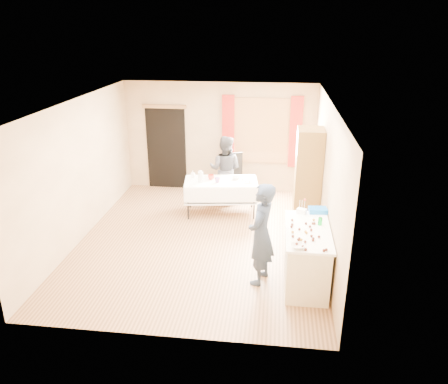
# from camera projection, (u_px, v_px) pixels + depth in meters

# --- Properties ---
(floor) EXTENTS (4.50, 5.50, 0.02)m
(floor) POSITION_uv_depth(u_px,v_px,m) (201.00, 240.00, 8.30)
(floor) COLOR #9E7047
(floor) RESTS_ON ground
(ceiling) EXTENTS (4.50, 5.50, 0.02)m
(ceiling) POSITION_uv_depth(u_px,v_px,m) (198.00, 102.00, 7.35)
(ceiling) COLOR white
(ceiling) RESTS_ON floor
(wall_back) EXTENTS (4.50, 0.02, 2.60)m
(wall_back) POSITION_uv_depth(u_px,v_px,m) (219.00, 138.00, 10.38)
(wall_back) COLOR tan
(wall_back) RESTS_ON floor
(wall_front) EXTENTS (4.50, 0.02, 2.60)m
(wall_front) POSITION_uv_depth(u_px,v_px,m) (159.00, 250.00, 5.28)
(wall_front) COLOR tan
(wall_front) RESTS_ON floor
(wall_left) EXTENTS (0.02, 5.50, 2.60)m
(wall_left) POSITION_uv_depth(u_px,v_px,m) (79.00, 171.00, 8.08)
(wall_left) COLOR tan
(wall_left) RESTS_ON floor
(wall_right) EXTENTS (0.02, 5.50, 2.60)m
(wall_right) POSITION_uv_depth(u_px,v_px,m) (327.00, 181.00, 7.57)
(wall_right) COLOR tan
(wall_right) RESTS_ON floor
(window_frame) EXTENTS (1.32, 0.06, 1.52)m
(window_frame) POSITION_uv_depth(u_px,v_px,m) (262.00, 131.00, 10.15)
(window_frame) COLOR olive
(window_frame) RESTS_ON wall_back
(window_pane) EXTENTS (1.20, 0.02, 1.40)m
(window_pane) POSITION_uv_depth(u_px,v_px,m) (262.00, 131.00, 10.14)
(window_pane) COLOR white
(window_pane) RESTS_ON wall_back
(curtain_left) EXTENTS (0.28, 0.06, 1.65)m
(curtain_left) POSITION_uv_depth(u_px,v_px,m) (228.00, 130.00, 10.20)
(curtain_left) COLOR maroon
(curtain_left) RESTS_ON wall_back
(curtain_right) EXTENTS (0.28, 0.06, 1.65)m
(curtain_right) POSITION_uv_depth(u_px,v_px,m) (296.00, 132.00, 10.02)
(curtain_right) COLOR maroon
(curtain_right) RESTS_ON wall_back
(doorway) EXTENTS (0.95, 0.04, 2.00)m
(doorway) POSITION_uv_depth(u_px,v_px,m) (166.00, 148.00, 10.61)
(doorway) COLOR black
(doorway) RESTS_ON floor
(door_lintel) EXTENTS (1.05, 0.06, 0.08)m
(door_lintel) POSITION_uv_depth(u_px,v_px,m) (164.00, 107.00, 10.21)
(door_lintel) COLOR olive
(door_lintel) RESTS_ON wall_back
(cabinet) EXTENTS (0.50, 0.60, 2.01)m
(cabinet) POSITION_uv_depth(u_px,v_px,m) (308.00, 180.00, 8.49)
(cabinet) COLOR brown
(cabinet) RESTS_ON floor
(counter) EXTENTS (0.69, 1.44, 0.91)m
(counter) POSITION_uv_depth(u_px,v_px,m) (306.00, 256.00, 6.83)
(counter) COLOR beige
(counter) RESTS_ON floor
(party_table) EXTENTS (1.62, 0.99, 0.75)m
(party_table) POSITION_uv_depth(u_px,v_px,m) (221.00, 194.00, 9.31)
(party_table) COLOR black
(party_table) RESTS_ON floor
(chair) EXTENTS (0.55, 0.55, 1.04)m
(chair) POSITION_uv_depth(u_px,v_px,m) (235.00, 185.00, 10.20)
(chair) COLOR black
(chair) RESTS_ON floor
(girl) EXTENTS (0.82, 0.72, 1.65)m
(girl) POSITION_uv_depth(u_px,v_px,m) (261.00, 234.00, 6.70)
(girl) COLOR #1E2940
(girl) RESTS_ON floor
(woman) EXTENTS (0.94, 0.82, 1.54)m
(woman) POSITION_uv_depth(u_px,v_px,m) (225.00, 169.00, 9.82)
(woman) COLOR black
(woman) RESTS_ON floor
(soda_can) EXTENTS (0.07, 0.07, 0.12)m
(soda_can) POSITION_uv_depth(u_px,v_px,m) (320.00, 221.00, 6.80)
(soda_can) COLOR #099826
(soda_can) RESTS_ON counter
(mixing_bowl) EXTENTS (0.28, 0.28, 0.05)m
(mixing_bowl) POSITION_uv_depth(u_px,v_px,m) (298.00, 246.00, 6.12)
(mixing_bowl) COLOR white
(mixing_bowl) RESTS_ON counter
(foam_block) EXTENTS (0.18, 0.15, 0.08)m
(foam_block) POSITION_uv_depth(u_px,v_px,m) (302.00, 211.00, 7.22)
(foam_block) COLOR white
(foam_block) RESTS_ON counter
(blue_basket) EXTENTS (0.32, 0.23, 0.08)m
(blue_basket) POSITION_uv_depth(u_px,v_px,m) (318.00, 210.00, 7.25)
(blue_basket) COLOR blue
(blue_basket) RESTS_ON counter
(pitcher) EXTENTS (0.11, 0.11, 0.22)m
(pitcher) POSITION_uv_depth(u_px,v_px,m) (201.00, 177.00, 9.07)
(pitcher) COLOR silver
(pitcher) RESTS_ON party_table
(cup_red) EXTENTS (0.21, 0.21, 0.10)m
(cup_red) POSITION_uv_depth(u_px,v_px,m) (211.00, 177.00, 9.24)
(cup_red) COLOR red
(cup_red) RESTS_ON party_table
(cup_rainbow) EXTENTS (0.17, 0.17, 0.10)m
(cup_rainbow) POSITION_uv_depth(u_px,v_px,m) (217.00, 180.00, 9.06)
(cup_rainbow) COLOR red
(cup_rainbow) RESTS_ON party_table
(small_bowl) EXTENTS (0.24, 0.24, 0.06)m
(small_bowl) POSITION_uv_depth(u_px,v_px,m) (236.00, 178.00, 9.26)
(small_bowl) COLOR white
(small_bowl) RESTS_ON party_table
(pastry_tray) EXTENTS (0.34, 0.30, 0.02)m
(pastry_tray) POSITION_uv_depth(u_px,v_px,m) (246.00, 182.00, 9.10)
(pastry_tray) COLOR white
(pastry_tray) RESTS_ON party_table
(bottle) EXTENTS (0.09, 0.09, 0.16)m
(bottle) POSITION_uv_depth(u_px,v_px,m) (193.00, 174.00, 9.34)
(bottle) COLOR white
(bottle) RESTS_ON party_table
(cake_balls) EXTENTS (0.51, 1.04, 0.04)m
(cake_balls) POSITION_uv_depth(u_px,v_px,m) (306.00, 234.00, 6.48)
(cake_balls) COLOR #3F2314
(cake_balls) RESTS_ON counter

